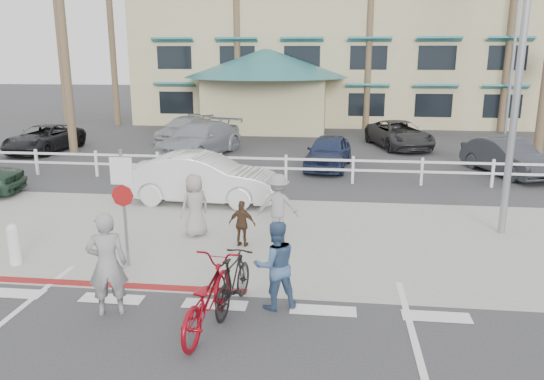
# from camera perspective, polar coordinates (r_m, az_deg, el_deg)

# --- Properties ---
(ground) EXTENTS (140.00, 140.00, 0.00)m
(ground) POSITION_cam_1_polar(r_m,az_deg,el_deg) (9.60, -6.96, -13.79)
(ground) COLOR #333335
(sidewalk_plaza) EXTENTS (22.00, 7.00, 0.01)m
(sidewalk_plaza) POSITION_cam_1_polar(r_m,az_deg,el_deg) (13.65, -2.52, -4.91)
(sidewalk_plaza) COLOR gray
(sidewalk_plaza) RESTS_ON ground
(cross_street) EXTENTS (40.00, 5.00, 0.01)m
(cross_street) POSITION_cam_1_polar(r_m,az_deg,el_deg) (17.43, -0.41, -0.59)
(cross_street) COLOR #333335
(cross_street) RESTS_ON ground
(parking_lot) EXTENTS (50.00, 16.00, 0.01)m
(parking_lot) POSITION_cam_1_polar(r_m,az_deg,el_deg) (26.67, 2.15, 4.67)
(parking_lot) COLOR #333335
(parking_lot) RESTS_ON ground
(curb_red) EXTENTS (7.00, 0.25, 0.02)m
(curb_red) POSITION_cam_1_polar(r_m,az_deg,el_deg) (11.62, -20.25, -9.38)
(curb_red) COLOR maroon
(curb_red) RESTS_ON ground
(rail_fence) EXTENTS (29.40, 0.16, 1.00)m
(rail_fence) POSITION_cam_1_polar(r_m,az_deg,el_deg) (19.20, 1.82, 2.33)
(rail_fence) COLOR silver
(rail_fence) RESTS_ON ground
(building) EXTENTS (28.00, 16.00, 11.30)m
(building) POSITION_cam_1_polar(r_m,az_deg,el_deg) (39.22, 6.89, 15.98)
(building) COLOR #C2B485
(building) RESTS_ON ground
(sign_post) EXTENTS (0.50, 0.10, 2.90)m
(sign_post) POSITION_cam_1_polar(r_m,az_deg,el_deg) (11.71, -15.63, -1.33)
(sign_post) COLOR gray
(sign_post) RESTS_ON ground
(bollard_0) EXTENTS (0.26, 0.26, 0.95)m
(bollard_0) POSITION_cam_1_polar(r_m,az_deg,el_deg) (12.97, -25.99, -5.27)
(bollard_0) COLOR silver
(bollard_0) RESTS_ON ground
(streetlight_0) EXTENTS (0.60, 2.00, 9.00)m
(streetlight_0) POSITION_cam_1_polar(r_m,az_deg,el_deg) (14.39, 25.23, 13.01)
(streetlight_0) COLOR gray
(streetlight_0) RESTS_ON ground
(streetlight_1) EXTENTS (0.60, 2.00, 9.50)m
(streetlight_1) POSITION_cam_1_polar(r_m,az_deg,el_deg) (33.69, 24.58, 13.56)
(streetlight_1) COLOR gray
(streetlight_1) RESTS_ON ground
(palm_0) EXTENTS (4.00, 4.00, 15.00)m
(palm_0) POSITION_cam_1_polar(r_m,az_deg,el_deg) (38.82, -22.17, 17.83)
(palm_0) COLOR #1F5225
(palm_0) RESTS_ON ground
(palm_1) EXTENTS (4.00, 4.00, 13.00)m
(palm_1) POSITION_cam_1_polar(r_m,az_deg,el_deg) (36.13, -16.98, 16.98)
(palm_1) COLOR #1F5225
(palm_1) RESTS_ON ground
(palm_3) EXTENTS (4.00, 4.00, 14.00)m
(palm_3) POSITION_cam_1_polar(r_m,az_deg,el_deg) (33.85, -3.84, 18.60)
(palm_3) COLOR #1F5225
(palm_3) RESTS_ON ground
(palm_4) EXTENTS (4.00, 4.00, 15.00)m
(palm_4) POSITION_cam_1_polar(r_m,az_deg,el_deg) (34.40, 3.43, 19.38)
(palm_4) COLOR #1F5225
(palm_4) RESTS_ON ground
(palm_5) EXTENTS (4.00, 4.00, 13.00)m
(palm_5) POSITION_cam_1_polar(r_m,az_deg,el_deg) (33.31, 10.52, 17.61)
(palm_5) COLOR #1F5225
(palm_5) RESTS_ON ground
(palm_7) EXTENTS (4.00, 4.00, 14.00)m
(palm_7) POSITION_cam_1_polar(r_m,az_deg,el_deg) (34.73, 24.48, 17.30)
(palm_7) COLOR #1F5225
(palm_7) RESTS_ON ground
(palm_10) EXTENTS (4.00, 4.00, 12.00)m
(palm_10) POSITION_cam_1_polar(r_m,az_deg,el_deg) (26.22, -21.71, 16.69)
(palm_10) COLOR #1F5225
(palm_10) RESTS_ON ground
(bike_red) EXTENTS (1.01, 2.29, 1.16)m
(bike_red) POSITION_cam_1_polar(r_m,az_deg,el_deg) (9.10, -7.04, -11.37)
(bike_red) COLOR maroon
(bike_red) RESTS_ON ground
(rider_red) EXTENTS (0.80, 0.65, 1.90)m
(rider_red) POSITION_cam_1_polar(r_m,az_deg,el_deg) (9.81, -17.31, -7.63)
(rider_red) COLOR gray
(rider_red) RESTS_ON ground
(bike_black) EXTENTS (0.77, 1.81, 1.06)m
(bike_black) POSITION_cam_1_polar(r_m,az_deg,el_deg) (9.76, -4.19, -9.77)
(bike_black) COLOR black
(bike_black) RESTS_ON ground
(rider_black) EXTENTS (0.99, 0.89, 1.66)m
(rider_black) POSITION_cam_1_polar(r_m,az_deg,el_deg) (9.65, 0.36, -8.06)
(rider_black) COLOR #385276
(rider_black) RESTS_ON ground
(pedestrian_a) EXTENTS (1.09, 0.68, 1.63)m
(pedestrian_a) POSITION_cam_1_polar(r_m,az_deg,el_deg) (13.37, 0.63, -1.68)
(pedestrian_a) COLOR gray
(pedestrian_a) RESTS_ON ground
(pedestrian_child) EXTENTS (0.71, 0.39, 1.14)m
(pedestrian_child) POSITION_cam_1_polar(r_m,az_deg,el_deg) (12.75, -3.22, -3.66)
(pedestrian_child) COLOR #452F1E
(pedestrian_child) RESTS_ON ground
(pedestrian_b) EXTENTS (0.92, 0.92, 1.61)m
(pedestrian_b) POSITION_cam_1_polar(r_m,az_deg,el_deg) (13.55, -8.30, -1.65)
(pedestrian_b) COLOR gray
(pedestrian_b) RESTS_ON ground
(car_white_sedan) EXTENTS (4.75, 1.82, 1.54)m
(car_white_sedan) POSITION_cam_1_polar(r_m,az_deg,el_deg) (16.62, -7.49, 1.26)
(car_white_sedan) COLOR silver
(car_white_sedan) RESTS_ON ground
(lot_car_0) EXTENTS (2.41, 4.65, 1.25)m
(lot_car_0) POSITION_cam_1_polar(r_m,az_deg,el_deg) (27.49, -23.31, 5.11)
(lot_car_0) COLOR black
(lot_car_0) RESTS_ON ground
(lot_car_1) EXTENTS (3.56, 5.64, 1.52)m
(lot_car_1) POSITION_cam_1_polar(r_m,az_deg,el_deg) (24.40, -7.81, 5.43)
(lot_car_1) COLOR gray
(lot_car_1) RESTS_ON ground
(lot_car_2) EXTENTS (2.08, 4.11, 1.34)m
(lot_car_2) POSITION_cam_1_polar(r_m,az_deg,el_deg) (21.64, 6.09, 4.10)
(lot_car_2) COLOR #1D2847
(lot_car_2) RESTS_ON ground
(lot_car_3) EXTENTS (2.82, 4.39, 1.37)m
(lot_car_3) POSITION_cam_1_polar(r_m,az_deg,el_deg) (22.24, 23.98, 3.24)
(lot_car_3) COLOR #2A2D32
(lot_car_3) RESTS_ON ground
(lot_car_4) EXTENTS (2.61, 4.60, 1.26)m
(lot_car_4) POSITION_cam_1_polar(r_m,az_deg,el_deg) (28.87, -9.42, 6.49)
(lot_car_4) COLOR gray
(lot_car_4) RESTS_ON ground
(lot_car_5) EXTENTS (3.39, 5.16, 1.32)m
(lot_car_5) POSITION_cam_1_polar(r_m,az_deg,el_deg) (27.05, 13.51, 5.82)
(lot_car_5) COLOR #262629
(lot_car_5) RESTS_ON ground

